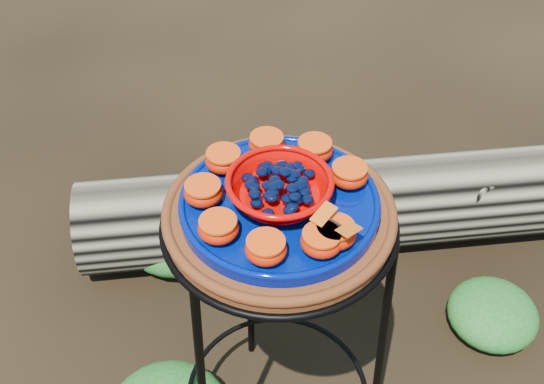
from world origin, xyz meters
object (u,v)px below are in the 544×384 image
object	(u,v)px
cobalt_plate	(279,205)
driftwood_log	(329,207)
plant_stand	(278,341)
terracotta_saucer	(279,216)
red_bowl	(280,190)

from	to	relation	value
cobalt_plate	driftwood_log	distance (m)	0.87
driftwood_log	plant_stand	bearing A→B (deg)	-121.62
terracotta_saucer	cobalt_plate	xyz separation A→B (m)	(0.00, 0.00, 0.03)
cobalt_plate	red_bowl	size ratio (longest dim) A/B	2.00
cobalt_plate	red_bowl	distance (m)	0.03
driftwood_log	red_bowl	bearing A→B (deg)	-121.62
terracotta_saucer	driftwood_log	xyz separation A→B (m)	(0.33, 0.53, -0.58)
plant_stand	red_bowl	size ratio (longest dim) A/B	4.26
plant_stand	red_bowl	xyz separation A→B (m)	(0.00, 0.00, 0.43)
plant_stand	cobalt_plate	size ratio (longest dim) A/B	2.13
cobalt_plate	plant_stand	bearing A→B (deg)	0.00
red_bowl	cobalt_plate	bearing A→B (deg)	0.00
terracotta_saucer	driftwood_log	size ratio (longest dim) A/B	0.27
terracotta_saucer	driftwood_log	bearing A→B (deg)	58.38
plant_stand	cobalt_plate	bearing A→B (deg)	0.00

